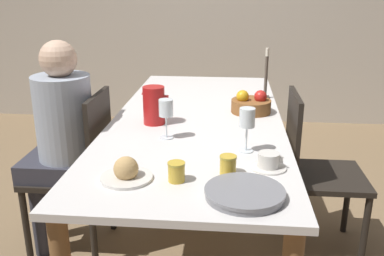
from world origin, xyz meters
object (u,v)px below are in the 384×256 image
Objects in this scene: person_seated at (59,131)px; bread_plate at (126,172)px; teacup_near_person at (269,162)px; candlestick_tall at (266,79)px; serving_tray at (245,193)px; jam_jar_red at (176,171)px; chair_person_side at (80,168)px; fruit_bowl at (251,105)px; red_pitcher at (154,105)px; wine_glass_water at (166,110)px; wine_glass_juice at (247,120)px; chair_opposite at (313,169)px; jam_jar_amber at (228,164)px.

person_seated is 0.84m from bread_plate.
candlestick_tall is at bearing 86.82° from teacup_near_person.
serving_tray is at bearing -111.67° from teacup_near_person.
candlestick_tall is at bearing 71.74° from jam_jar_red.
chair_person_side is 4.09× the size of fruit_bowl.
chair_person_side is at bearing -179.93° from red_pitcher.
candlestick_tall reaches higher than jam_jar_red.
person_seated is at bearing 162.25° from wine_glass_water.
red_pitcher is 2.64× the size of jam_jar_red.
teacup_near_person is (0.08, -0.17, -0.12)m from wine_glass_juice.
jam_jar_amber is at bearing -34.17° from chair_opposite.
teacup_near_person is (0.98, -0.52, 0.30)m from chair_person_side.
wine_glass_juice reaches higher than chair_person_side.
fruit_bowl is at bearing 26.04° from red_pitcher.
jam_jar_amber is (0.38, 0.08, 0.01)m from bread_plate.
wine_glass_water is 0.48m from bread_plate.
wine_glass_juice reaches higher than jam_jar_amber.
red_pitcher is at bearing 106.79° from jam_jar_red.
candlestick_tall reaches higher than bread_plate.
chair_person_side is 0.77× the size of person_seated.
chair_opposite is 12.28× the size of jam_jar_amber.
wine_glass_juice is at bearing 35.33° from bread_plate.
person_seated is at bearing -84.98° from chair_opposite.
wine_glass_water reaches higher than serving_tray.
jam_jar_red is 1.31m from candlestick_tall.
wine_glass_water is 0.94m from candlestick_tall.
red_pitcher is 1.00× the size of bread_plate.
chair_opposite is 1.06m from jam_jar_red.
candlestick_tall is at bearing -61.10° from chair_person_side.
chair_person_side is 4.84× the size of wine_glass_water.
wine_glass_juice is at bearing -19.97° from wine_glass_water.
red_pitcher reaches higher than fruit_bowl.
red_pitcher is 2.64× the size of jam_jar_amber.
serving_tray is (0.97, -0.75, 0.07)m from person_seated.
jam_jar_amber is (-0.47, -0.69, 0.31)m from chair_opposite.
chair_opposite is at bearing 42.35° from bread_plate.
teacup_near_person is at bearing -64.03° from wine_glass_juice.
chair_person_side is 1.25m from candlestick_tall.
chair_person_side is 1.15m from teacup_near_person.
bread_plate is at bearing -164.52° from teacup_near_person.
red_pitcher reaches higher than serving_tray.
person_seated is 1.18m from teacup_near_person.
jam_jar_amber is at bearing 12.26° from bread_plate.
chair_person_side is at bearing -85.47° from chair_opposite.
red_pitcher reaches higher than jam_jar_amber.
person_seated reaches higher than chair_person_side.
person_seated is at bearing 141.97° from serving_tray.
teacup_near_person is 1.10m from candlestick_tall.
jam_jar_red is at bearing -129.54° from wine_glass_juice.
chair_person_side is 0.97m from jam_jar_red.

